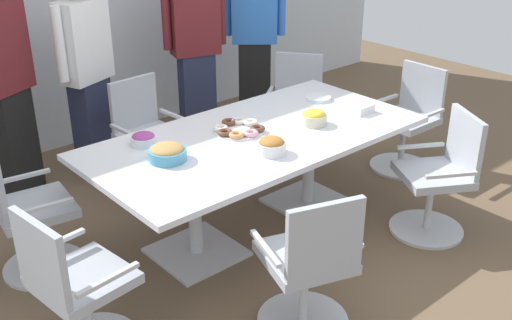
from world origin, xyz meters
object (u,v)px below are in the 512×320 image
Objects in this scene: person_standing_2 at (195,44)px; napkin_pile at (359,108)px; office_chair_3 at (28,217)px; snack_bowl_cookies at (167,152)px; office_chair_5 at (309,270)px; plate_stack at (318,98)px; office_chair_2 at (148,141)px; office_chair_4 at (75,292)px; snack_bowl_chips_yellow at (314,117)px; person_standing_0 at (4,80)px; snack_bowl_pretzels at (271,146)px; office_chair_1 at (295,111)px; conference_table at (256,150)px; office_chair_6 at (439,181)px; person_standing_3 at (254,33)px; donut_platter at (239,129)px; office_chair_0 at (408,124)px; person_standing_1 at (87,71)px; snack_bowl_candy_mix at (143,139)px.

person_standing_2 is 10.73× the size of napkin_pile.
snack_bowl_cookies is at bearing 65.20° from office_chair_3.
office_chair_5 is 4.50× the size of plate_stack.
office_chair_2 is 1.00× the size of office_chair_3.
office_chair_4 is 4.86× the size of snack_bowl_chips_yellow.
person_standing_0 reaches higher than snack_bowl_pretzels.
office_chair_4 is at bearing 75.87° from office_chair_1.
conference_table is 1.14m from office_chair_2.
plate_stack is at bearing 114.45° from person_standing_2.
office_chair_1 is 3.02m from office_chair_4.
office_chair_6 is at bearing -84.20° from napkin_pile.
person_standing_2 reaches higher than office_chair_5.
snack_bowl_pretzels is 1.12m from plate_stack.
office_chair_1 is at bearing 117.82° from person_standing_3.
office_chair_5 reaches higher than donut_platter.
office_chair_4 reaches higher than conference_table.
office_chair_4 and office_chair_5 have the same top height.
conference_table is at bearing 96.67° from office_chair_4.
person_standing_3 is (-0.35, 1.66, 0.56)m from office_chair_0.
snack_bowl_cookies is at bearing -174.35° from plate_stack.
office_chair_5 is at bearing 100.24° from office_chair_1.
office_chair_2 reaches higher than plate_stack.
snack_bowl_candy_mix is at bearing 57.03° from person_standing_1.
snack_bowl_pretzels is at bearing 81.44° from office_chair_5.
office_chair_2 is 0.94m from snack_bowl_candy_mix.
person_standing_3 reaches higher than office_chair_2.
office_chair_5 is 4.86× the size of snack_bowl_chips_yellow.
person_standing_3 is 10.86× the size of napkin_pile.
office_chair_3 and office_chair_4 have the same top height.
conference_table is at bearing 77.44° from office_chair_3.
snack_bowl_chips_yellow is (-0.52, 0.77, 0.40)m from office_chair_6.
person_standing_1 is at bearing -74.73° from office_chair_2.
office_chair_4 is at bearing -154.37° from snack_bowl_cookies.
office_chair_4 is at bearing -173.31° from snack_bowl_chips_yellow.
office_chair_6 is at bearing -37.70° from snack_bowl_candy_mix.
office_chair_2 and office_chair_3 have the same top height.
snack_bowl_cookies is (-0.02, -0.31, 0.01)m from snack_bowl_candy_mix.
person_standing_0 is 9.73× the size of snack_bowl_chips_yellow.
snack_bowl_pretzels reaches higher than donut_platter.
snack_bowl_pretzels is at bearing -32.81° from snack_bowl_cookies.
snack_bowl_chips_yellow is (0.86, -1.79, -0.11)m from person_standing_1.
office_chair_0 is 1.00× the size of office_chair_3.
person_standing_1 reaches higher than donut_platter.
office_chair_2 is at bearing 99.87° from donut_platter.
conference_table is 0.49m from snack_bowl_chips_yellow.
snack_bowl_candy_mix is (-1.36, -1.26, -0.17)m from person_standing_2.
office_chair_3 is at bearing 163.26° from donut_platter.
plate_stack is at bearing 5.65° from snack_bowl_cookies.
office_chair_3 is at bearing 60.07° from person_standing_3.
office_chair_0 is 2.46m from snack_bowl_candy_mix.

